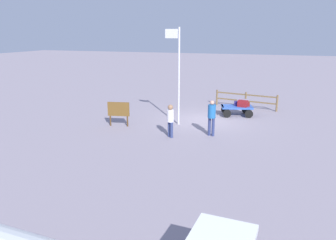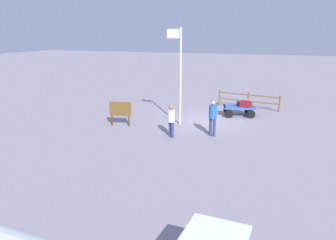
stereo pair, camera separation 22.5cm
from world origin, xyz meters
The scene contains 11 objects.
ground_plane centered at (0.00, 0.00, 0.00)m, with size 120.00×120.00×0.00m, color gray.
luggage_cart centered at (-1.50, -1.63, 0.42)m, with size 2.01×1.61×0.58m.
suitcase_navy centered at (-1.86, -1.58, 0.76)m, with size 0.61×0.50×0.37m.
suitcase_maroon centered at (-1.64, -1.83, 0.71)m, with size 0.67×0.43×0.27m.
suitcase_tan centered at (-1.82, -2.01, 0.76)m, with size 0.67×0.49×0.36m.
suitcase_olive centered at (-1.95, -1.79, 0.70)m, with size 0.61×0.47×0.24m.
worker_lead centered at (-0.93, 2.79, 1.03)m, with size 0.46×0.46×1.72m.
worker_trailing centered at (0.85, 3.65, 0.91)m, with size 0.45×0.45×1.57m.
flagpole centered at (1.23, 1.36, 2.91)m, with size 0.83×0.20×5.08m.
signboard centered at (4.03, 2.74, 0.84)m, with size 1.15×0.29×1.29m.
wooden_fence centered at (-1.78, -3.87, 0.60)m, with size 4.05×0.83×1.04m.
Camera 2 is at (-4.19, 17.70, 4.80)m, focal length 35.31 mm.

